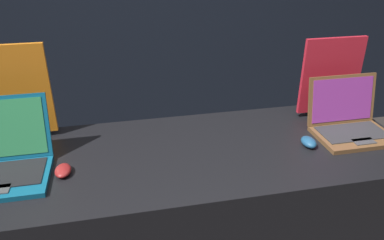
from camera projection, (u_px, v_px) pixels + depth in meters
display_counter at (189, 236)px, 1.82m from camera, size 1.95×0.70×0.96m
laptop_front at (2, 159)px, 1.44m from camera, size 0.35×0.34×0.27m
mouse_front at (63, 170)px, 1.45m from camera, size 0.06×0.10×0.03m
promo_stand_front at (10, 96)px, 1.62m from camera, size 0.34×0.07×0.43m
laptop_back at (349, 121)px, 1.73m from camera, size 0.34×0.28×0.25m
mouse_back at (309, 142)px, 1.64m from camera, size 0.06×0.09×0.04m
promo_stand_back at (330, 80)px, 1.85m from camera, size 0.31×0.07×0.40m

